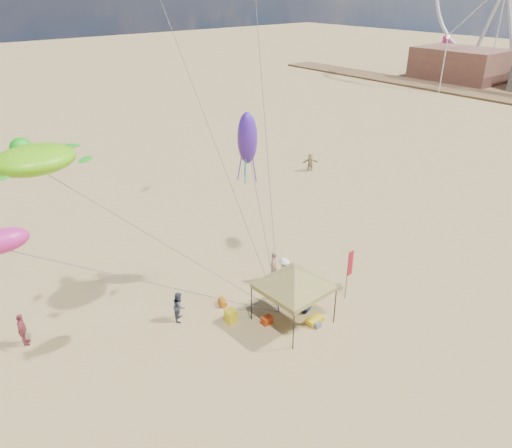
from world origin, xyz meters
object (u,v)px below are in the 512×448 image
Objects in this scene: cooler_blue at (282,276)px; chair_green at (308,295)px; chair_yellow at (231,316)px; person_far_c at (310,162)px; lamp_north at (445,55)px; person_far_a at (22,330)px; beach_cart at (315,320)px; person_near_c at (284,271)px; person_near_a at (273,266)px; person_near_b at (179,306)px; canopy_tent at (294,270)px; feather_flag at (350,267)px; cooler_red at (267,320)px.

cooler_blue is 2.40m from chair_green.
chair_yellow is at bearing 165.35° from chair_green.
lamp_north is at bearing 52.17° from person_far_c.
chair_yellow is (-4.27, 1.12, 0.00)m from chair_green.
person_far_a is at bearing -163.43° from lamp_north.
chair_yellow reaches higher than beach_cart.
beach_cart is at bearing 96.31° from person_near_c.
person_near_a reaches higher than chair_yellow.
person_near_b is at bearing -115.73° from person_far_c.
person_near_c is at bearing 55.47° from canopy_tent.
person_near_c is (1.92, 2.80, -2.20)m from canopy_tent.
canopy_tent is 6.53× the size of beach_cart.
person_near_c is at bearing -85.20° from person_far_a.
chair_yellow is 63.03m from lamp_north.
person_near_c is 18.47m from person_far_c.
chair_green is 0.78× the size of beach_cart.
canopy_tent is at bearing -38.16° from chair_yellow.
person_far_a is at bearing -127.59° from person_far_c.
feather_flag is at bearing -152.66° from lamp_north.
chair_yellow is (-2.42, 1.90, -2.67)m from canopy_tent.
chair_green is 1.00× the size of chair_yellow.
beach_cart is 3.86m from person_near_c.
cooler_red is at bearing -177.77° from chair_green.
cooler_red is 0.29× the size of person_near_a.
canopy_tent reaches higher than cooler_red.
person_far_c is (20.26, 11.04, 0.01)m from person_near_b.
lamp_north is at bearing 26.48° from beach_cart.
person_far_c reaches higher than person_near_b.
lamp_north is (59.69, 22.69, 4.72)m from person_near_b.
person_near_a is (-0.17, 2.60, 0.60)m from chair_green.
canopy_tent reaches higher than person_near_a.
feather_flag is 3.44m from beach_cart.
person_far_a is at bearing 148.42° from cooler_red.
person_near_c is (0.24, -0.59, -0.13)m from person_near_a.
person_far_a is at bearing 155.17° from chair_green.
chair_green is 2.06m from person_near_c.
cooler_blue is 0.60× the size of beach_cart.
cooler_red is at bearing 5.30° from person_near_a.
person_far_c is at bearing 39.92° from cooler_blue.
chair_yellow is 0.44× the size of person_near_b.
feather_flag is 19.52m from person_far_c.
person_far_a is (-10.88, 6.68, -2.17)m from canopy_tent.
canopy_tent is 3.71× the size of person_near_b.
cooler_red is at bearing 148.91° from canopy_tent.
person_near_c is at bearing 72.07° from beach_cart.
person_near_a is at bearing -53.88° from person_near_b.
person_near_a reaches higher than person_far_a.
chair_green is at bearing -93.17° from person_far_a.
cooler_blue is 0.29× the size of person_near_a.
cooler_red is (-4.79, 1.02, -1.74)m from feather_flag.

